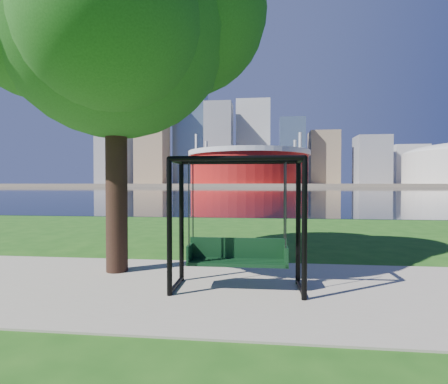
# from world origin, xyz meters

# --- Properties ---
(ground) EXTENTS (900.00, 900.00, 0.00)m
(ground) POSITION_xyz_m (0.00, 0.00, 0.00)
(ground) COLOR #1E5114
(ground) RESTS_ON ground
(path) EXTENTS (120.00, 4.00, 0.03)m
(path) POSITION_xyz_m (0.00, -0.50, 0.01)
(path) COLOR #9E937F
(path) RESTS_ON ground
(river) EXTENTS (900.00, 180.00, 0.02)m
(river) POSITION_xyz_m (0.00, 102.00, 0.01)
(river) COLOR black
(river) RESTS_ON ground
(far_bank) EXTENTS (900.00, 228.00, 2.00)m
(far_bank) POSITION_xyz_m (0.00, 306.00, 1.00)
(far_bank) COLOR #937F60
(far_bank) RESTS_ON ground
(stadium) EXTENTS (83.00, 83.00, 32.00)m
(stadium) POSITION_xyz_m (-10.00, 235.00, 14.23)
(stadium) COLOR maroon
(stadium) RESTS_ON far_bank
(skyline) EXTENTS (392.00, 66.00, 96.50)m
(skyline) POSITION_xyz_m (-4.27, 319.39, 35.89)
(skyline) COLOR gray
(skyline) RESTS_ON far_bank
(swing) EXTENTS (2.21, 0.98, 2.25)m
(swing) POSITION_xyz_m (0.20, -0.55, 1.09)
(swing) COLOR black
(swing) RESTS_ON ground
(park_tree) EXTENTS (6.08, 5.49, 7.55)m
(park_tree) POSITION_xyz_m (-2.38, 0.42, 5.24)
(park_tree) COLOR black
(park_tree) RESTS_ON ground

